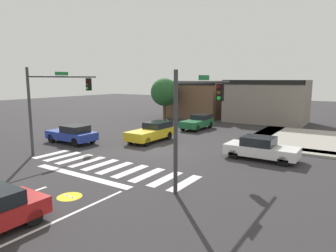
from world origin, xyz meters
name	(u,v)px	position (x,y,z in m)	size (l,w,h in m)	color
ground_plane	(154,151)	(0.00, 0.00, 0.00)	(120.00, 120.00, 0.00)	#302D30
crosswalk_near	(108,166)	(0.00, -4.50, 0.00)	(10.86, 2.66, 0.01)	silver
bike_detector_marking	(70,197)	(1.86, -8.67, 0.00)	(1.06, 1.06, 0.01)	yellow
curb_corner_northeast	(307,140)	(8.49, 9.42, 0.07)	(10.00, 10.60, 0.15)	#9E998E
storefront_row	(231,100)	(-1.89, 18.94, 2.43)	(16.97, 6.64, 4.88)	brown
traffic_signal_southwest	(58,94)	(-6.01, -3.09, 3.92)	(0.32, 5.88, 5.72)	#383A3D
traffic_signal_southeast	(199,106)	(5.44, -3.68, 3.70)	(0.32, 5.89, 5.37)	#383A3D
car_yellow	(152,132)	(-2.08, 2.62, 0.76)	(1.82, 4.39, 1.49)	gold
car_white	(261,148)	(6.90, 1.89, 0.71)	(4.39, 1.90, 1.42)	white
car_green	(198,122)	(-1.74, 9.97, 0.73)	(1.77, 4.16, 1.41)	#1E6638
car_blue	(72,134)	(-6.85, -1.40, 0.73)	(4.16, 1.83, 1.43)	#23389E
roadside_tree	(164,92)	(-8.50, 14.00, 3.38)	(3.39, 3.39, 5.09)	#4C3823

